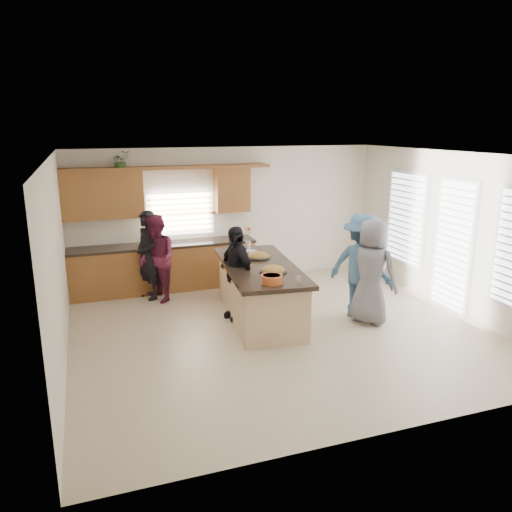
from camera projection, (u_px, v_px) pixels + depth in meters
name	position (u px, v px, depth m)	size (l,w,h in m)	color
floor	(280.00, 330.00, 8.11)	(6.50, 6.50, 0.00)	#C6B493
room_shell	(281.00, 214.00, 7.63)	(6.52, 6.02, 2.81)	silver
back_cabinetry	(161.00, 245.00, 9.91)	(4.08, 0.66, 2.46)	#995F2C
right_wall_glazing	(455.00, 237.00, 8.67)	(0.06, 4.00, 2.25)	white
island	(260.00, 292.00, 8.53)	(1.44, 2.81, 0.95)	#D2B082
platter_front	(273.00, 271.00, 7.94)	(0.44, 0.44, 0.18)	black
platter_mid	(258.00, 256.00, 8.81)	(0.43, 0.43, 0.18)	black
platter_back	(238.00, 256.00, 8.85)	(0.32, 0.32, 0.13)	black
salad_bowl	(272.00, 279.00, 7.39)	(0.32, 0.32, 0.13)	#C25123
clear_cup	(298.00, 279.00, 7.42)	(0.08, 0.08, 0.11)	white
plate_stack	(251.00, 252.00, 9.15)	(0.23, 0.23, 0.05)	#C291D3
flower_vase	(248.00, 237.00, 9.40)	(0.14, 0.14, 0.42)	silver
potted_plant	(121.00, 161.00, 9.36)	(0.33, 0.28, 0.36)	#3A6528
woman_left_back	(148.00, 255.00, 9.41)	(0.62, 0.41, 1.70)	black
woman_left_mid	(157.00, 259.00, 9.26)	(0.80, 0.62, 1.65)	#5B1B31
woman_left_front	(236.00, 273.00, 8.41)	(0.95, 0.39, 1.61)	black
woman_right_back	(361.00, 266.00, 8.49)	(1.17, 0.67, 1.81)	#365776
woman_right_front	(371.00, 272.00, 8.22)	(0.87, 0.57, 1.78)	slate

